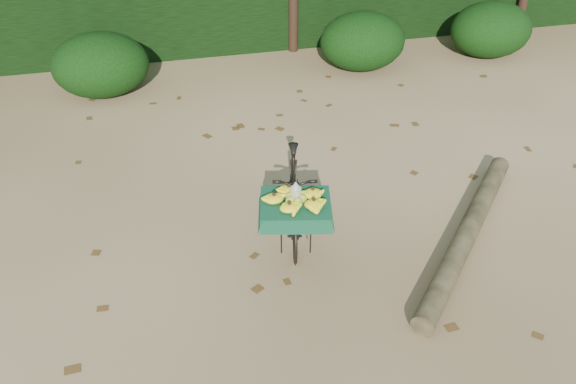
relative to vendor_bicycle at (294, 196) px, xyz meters
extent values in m
plane|color=tan|center=(0.81, 0.02, -0.52)|extent=(80.00, 80.00, 0.00)
imported|color=black|center=(0.01, 0.02, -0.02)|extent=(0.82, 1.73, 1.00)
cube|color=black|center=(-0.12, -0.56, 0.31)|extent=(0.45, 0.51, 0.03)
cube|color=#124626|center=(-0.12, -0.56, 0.32)|extent=(0.83, 0.74, 0.01)
ellipsoid|color=#97A127|center=(-0.05, -0.58, 0.37)|extent=(0.10, 0.08, 0.11)
ellipsoid|color=#97A127|center=(-0.09, -0.51, 0.37)|extent=(0.10, 0.08, 0.11)
ellipsoid|color=#97A127|center=(-0.17, -0.52, 0.37)|extent=(0.10, 0.08, 0.11)
ellipsoid|color=#97A127|center=(-0.19, -0.58, 0.37)|extent=(0.10, 0.08, 0.11)
ellipsoid|color=#97A127|center=(-0.11, -0.62, 0.37)|extent=(0.10, 0.08, 0.11)
cylinder|color=#EAE5C6|center=(-0.12, -0.55, 0.42)|extent=(0.12, 0.12, 0.15)
cylinder|color=brown|center=(1.90, -0.62, -0.40)|extent=(2.36, 2.59, 0.24)
camera|label=1|loc=(-1.36, -5.44, 3.99)|focal=38.00mm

